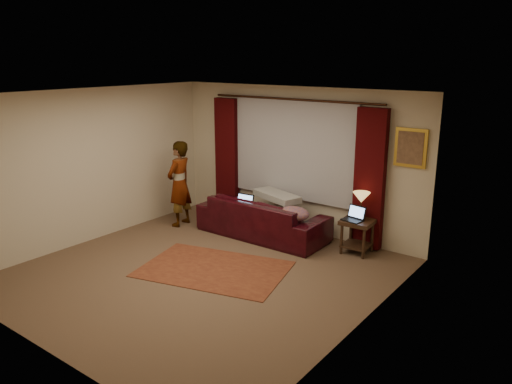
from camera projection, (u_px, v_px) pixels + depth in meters
floor at (202, 274)px, 7.37m from camera, size 5.00×5.00×0.01m
ceiling at (196, 95)px, 6.68m from camera, size 5.00×5.00×0.02m
wall_back at (295, 160)px, 8.95m from camera, size 5.00×0.02×2.60m
wall_front at (31, 238)px, 5.10m from camera, size 5.00×0.02×2.60m
wall_left at (91, 166)px, 8.47m from camera, size 0.02×5.00×2.60m
wall_right at (363, 223)px, 5.58m from camera, size 0.02×5.00×2.60m
sheer_curtain at (293, 149)px, 8.86m from camera, size 2.50×0.05×1.80m
drape_left at (227, 157)px, 9.77m from camera, size 0.50×0.14×2.30m
drape_right at (370, 179)px, 8.03m from camera, size 0.50×0.14×2.30m
curtain_rod at (293, 99)px, 8.58m from camera, size 0.04×0.04×3.40m
picture_frame at (411, 148)px, 7.60m from camera, size 0.50×0.04×0.60m
sofa at (263, 210)px, 8.78m from camera, size 2.36×1.03×0.95m
throw_blanket at (277, 182)px, 8.77m from camera, size 1.02×0.65×0.11m
clothing_pile at (294, 214)px, 8.21m from camera, size 0.58×0.48×0.22m
laptop_sofa at (242, 203)px, 8.81m from camera, size 0.37×0.40×0.25m
area_rug at (214, 269)px, 7.50m from camera, size 2.43×1.93×0.01m
end_table at (357, 236)px, 8.07m from camera, size 0.52×0.52×0.56m
tiffany_lamp at (361, 206)px, 7.98m from camera, size 0.34×0.34×0.45m
laptop_table at (353, 214)px, 7.93m from camera, size 0.37×0.39×0.23m
person at (179, 184)px, 9.28m from camera, size 0.53×0.53×1.61m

